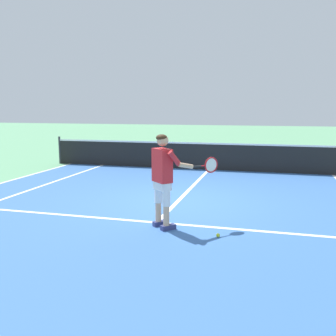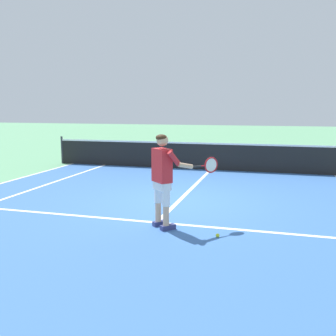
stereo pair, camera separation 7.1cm
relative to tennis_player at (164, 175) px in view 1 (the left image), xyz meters
The scene contains 8 objects.
ground_plane 2.20m from the tennis_player, 96.18° to the left, with size 80.00×80.00×0.00m, color #609E70.
court_inner_surface 1.67m from the tennis_player, 99.01° to the left, with size 10.98×11.05×0.00m, color #3866A8.
line_service 1.04m from the tennis_player, 129.27° to the left, with size 8.23×0.10×0.01m, color white.
line_centre_service 3.60m from the tennis_player, 93.51° to the left, with size 0.10×6.40×0.01m, color white.
line_singles_left 4.63m from the tennis_player, 162.84° to the left, with size 0.10×10.65×0.01m, color white.
tennis_net 6.68m from the tennis_player, 91.82° to the left, with size 11.96×0.08×1.07m.
tennis_player is the anchor object (origin of this frame).
tennis_ball_near_feet 1.42m from the tennis_player, 12.93° to the right, with size 0.07×0.07×0.07m, color #CCE02D.
Camera 1 is at (1.98, -8.23, 2.16)m, focal length 39.62 mm.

